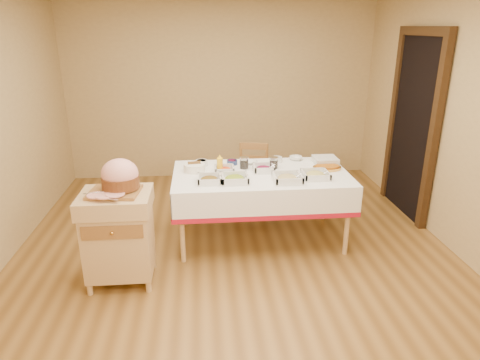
% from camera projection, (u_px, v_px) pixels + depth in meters
% --- Properties ---
extents(room_shell, '(5.00, 5.00, 5.00)m').
position_uv_depth(room_shell, '(234.00, 129.00, 3.96)').
color(room_shell, brown).
rests_on(room_shell, ground).
extents(doorway, '(0.09, 1.10, 2.20)m').
position_uv_depth(doorway, '(414.00, 124.00, 5.06)').
color(doorway, black).
rests_on(doorway, ground).
extents(dining_table, '(1.82, 1.02, 0.76)m').
position_uv_depth(dining_table, '(261.00, 187.00, 4.51)').
color(dining_table, tan).
rests_on(dining_table, ground).
extents(butcher_cart, '(0.61, 0.51, 0.86)m').
position_uv_depth(butcher_cart, '(119.00, 233.00, 3.77)').
color(butcher_cart, tan).
rests_on(butcher_cart, ground).
extents(dining_chair, '(0.45, 0.44, 0.85)m').
position_uv_depth(dining_chair, '(253.00, 178.00, 5.28)').
color(dining_chair, olive).
rests_on(dining_chair, ground).
extents(ham_on_board, '(0.45, 0.43, 0.29)m').
position_uv_depth(ham_on_board, '(119.00, 178.00, 3.64)').
color(ham_on_board, olive).
rests_on(ham_on_board, butcher_cart).
extents(serving_dish_a, '(0.23, 0.23, 0.10)m').
position_uv_depth(serving_dish_a, '(210.00, 179.00, 4.17)').
color(serving_dish_a, silver).
rests_on(serving_dish_a, dining_table).
extents(serving_dish_b, '(0.26, 0.26, 0.11)m').
position_uv_depth(serving_dish_b, '(235.00, 179.00, 4.18)').
color(serving_dish_b, silver).
rests_on(serving_dish_b, dining_table).
extents(serving_dish_c, '(0.27, 0.27, 0.11)m').
position_uv_depth(serving_dish_c, '(287.00, 178.00, 4.19)').
color(serving_dish_c, silver).
rests_on(serving_dish_c, dining_table).
extents(serving_dish_d, '(0.26, 0.26, 0.10)m').
position_uv_depth(serving_dish_d, '(315.00, 175.00, 4.30)').
color(serving_dish_d, silver).
rests_on(serving_dish_d, dining_table).
extents(serving_dish_e, '(0.21, 0.20, 0.10)m').
position_uv_depth(serving_dish_e, '(224.00, 170.00, 4.46)').
color(serving_dish_e, silver).
rests_on(serving_dish_e, dining_table).
extents(serving_dish_f, '(0.22, 0.21, 0.10)m').
position_uv_depth(serving_dish_f, '(264.00, 168.00, 4.49)').
color(serving_dish_f, silver).
rests_on(serving_dish_f, dining_table).
extents(small_bowl_left, '(0.13, 0.13, 0.06)m').
position_uv_depth(small_bowl_left, '(201.00, 163.00, 4.67)').
color(small_bowl_left, silver).
rests_on(small_bowl_left, dining_table).
extents(small_bowl_mid, '(0.12, 0.12, 0.05)m').
position_uv_depth(small_bowl_mid, '(232.00, 162.00, 4.71)').
color(small_bowl_mid, navy).
rests_on(small_bowl_mid, dining_table).
extents(small_bowl_right, '(0.12, 0.12, 0.06)m').
position_uv_depth(small_bowl_right, '(277.00, 159.00, 4.80)').
color(small_bowl_right, silver).
rests_on(small_bowl_right, dining_table).
extents(bowl_white_imported, '(0.18, 0.18, 0.03)m').
position_uv_depth(bowl_white_imported, '(251.00, 162.00, 4.74)').
color(bowl_white_imported, silver).
rests_on(bowl_white_imported, dining_table).
extents(bowl_small_imported, '(0.18, 0.18, 0.04)m').
position_uv_depth(bowl_small_imported, '(296.00, 158.00, 4.87)').
color(bowl_small_imported, silver).
rests_on(bowl_small_imported, dining_table).
extents(preserve_jar_left, '(0.10, 0.10, 0.13)m').
position_uv_depth(preserve_jar_left, '(244.00, 163.00, 4.57)').
color(preserve_jar_left, silver).
rests_on(preserve_jar_left, dining_table).
extents(preserve_jar_right, '(0.10, 0.10, 0.12)m').
position_uv_depth(preserve_jar_right, '(274.00, 163.00, 4.58)').
color(preserve_jar_right, silver).
rests_on(preserve_jar_right, dining_table).
extents(mustard_bottle, '(0.06, 0.06, 0.20)m').
position_uv_depth(mustard_bottle, '(220.00, 164.00, 4.43)').
color(mustard_bottle, yellow).
rests_on(mustard_bottle, dining_table).
extents(bread_basket, '(0.22, 0.22, 0.10)m').
position_uv_depth(bread_basket, '(194.00, 167.00, 4.49)').
color(bread_basket, white).
rests_on(bread_basket, dining_table).
extents(plate_stack, '(0.25, 0.25, 0.08)m').
position_uv_depth(plate_stack, '(325.00, 161.00, 4.73)').
color(plate_stack, silver).
rests_on(plate_stack, dining_table).
extents(brass_platter, '(0.31, 0.22, 0.04)m').
position_uv_depth(brass_platter, '(327.00, 167.00, 4.56)').
color(brass_platter, gold).
rests_on(brass_platter, dining_table).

